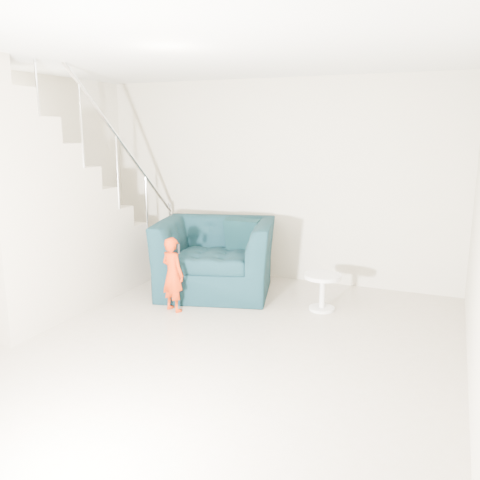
# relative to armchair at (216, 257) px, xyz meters

# --- Properties ---
(floor) EXTENTS (5.50, 5.50, 0.00)m
(floor) POSITION_rel_armchair_xyz_m (0.44, -1.82, -0.46)
(floor) COLOR gray
(floor) RESTS_ON ground
(ceiling) EXTENTS (5.50, 5.50, 0.00)m
(ceiling) POSITION_rel_armchair_xyz_m (0.44, -1.82, 2.24)
(ceiling) COLOR silver
(ceiling) RESTS_ON back_wall
(back_wall) EXTENTS (5.00, 0.00, 5.00)m
(back_wall) POSITION_rel_armchair_xyz_m (0.44, 0.93, 0.89)
(back_wall) COLOR #C1B79D
(back_wall) RESTS_ON floor
(armchair) EXTENTS (1.69, 1.57, 0.92)m
(armchair) POSITION_rel_armchair_xyz_m (0.00, 0.00, 0.00)
(armchair) COLOR black
(armchair) RESTS_ON floor
(toddler) EXTENTS (0.36, 0.30, 0.86)m
(toddler) POSITION_rel_armchair_xyz_m (-0.15, -0.83, -0.03)
(toddler) COLOR #AB2505
(toddler) RESTS_ON floor
(side_table) EXTENTS (0.42, 0.42, 0.42)m
(side_table) POSITION_rel_armchair_xyz_m (1.42, -0.15, -0.18)
(side_table) COLOR silver
(side_table) RESTS_ON floor
(staircase) EXTENTS (1.02, 3.03, 3.62)m
(staircase) POSITION_rel_armchair_xyz_m (-1.56, -1.27, 0.49)
(staircase) COLOR #ADA089
(staircase) RESTS_ON floor
(cushion) EXTENTS (0.46, 0.22, 0.45)m
(cushion) POSITION_rel_armchair_xyz_m (0.26, 0.26, 0.24)
(cushion) COLOR black
(cushion) RESTS_ON armchair
(throw) EXTENTS (0.05, 0.48, 0.54)m
(throw) POSITION_rel_armchair_xyz_m (-0.65, -0.04, 0.12)
(throw) COLOR black
(throw) RESTS_ON armchair
(phone) EXTENTS (0.04, 0.05, 0.10)m
(phone) POSITION_rel_armchair_xyz_m (-0.02, -0.88, 0.29)
(phone) COLOR black
(phone) RESTS_ON toddler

